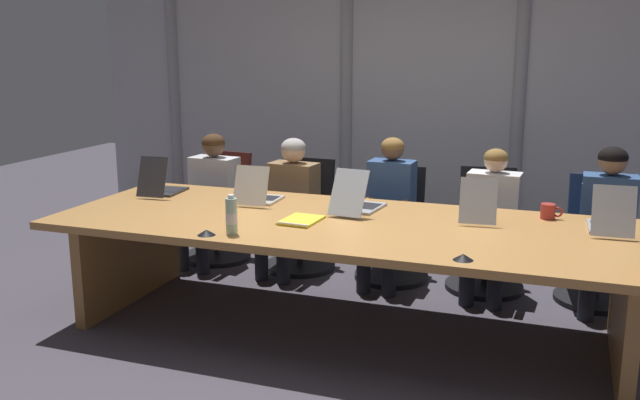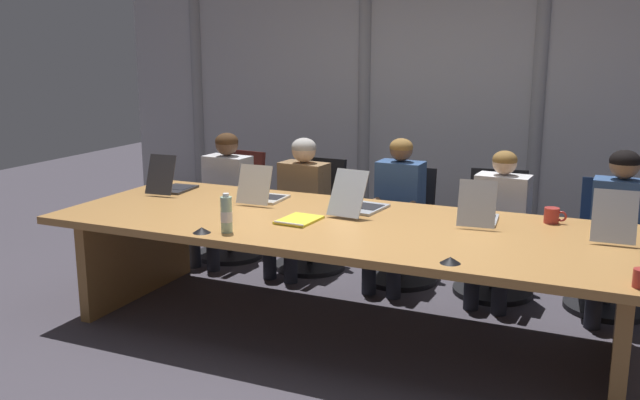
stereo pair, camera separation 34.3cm
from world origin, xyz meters
The scene contains 23 objects.
ground_plane centered at (0.00, 0.00, 0.00)m, with size 14.04×14.04×0.00m, color #47424C.
conference_table centered at (0.00, 0.00, 0.60)m, with size 3.86×1.41×0.75m.
curtain_backdrop centered at (0.00, 2.45, 1.34)m, with size 7.02×0.17×2.68m.
laptop_left_end centered at (-1.58, 0.32, 0.81)m, with size 0.25×0.44×0.31m.
laptop_left_mid centered at (-0.77, 0.31, 0.80)m, with size 0.26×0.40×0.28m.
laptop_center centered at (-0.02, 0.29, 0.81)m, with size 0.29×0.52×0.31m.
laptop_right_mid centered at (0.79, 0.32, 0.81)m, with size 0.27×0.43×0.30m.
laptop_right_end centered at (1.58, 0.30, 0.81)m, with size 0.26×0.44×0.31m.
office_chair_left_end centered at (-1.56, 1.18, 0.34)m, with size 0.60×0.60×0.93m.
office_chair_left_mid centered at (-0.78, 1.17, 0.34)m, with size 0.60×0.60×0.91m.
office_chair_center centered at (0.02, 1.17, 0.33)m, with size 0.60×0.60×0.89m.
office_chair_right_mid centered at (0.76, 1.17, 0.34)m, with size 0.60×0.61×0.93m.
office_chair_right_end centered at (1.57, 1.17, 0.34)m, with size 0.60×0.60×0.92m.
person_left_end centered at (-1.56, 1.02, 0.64)m, with size 0.44×0.57×1.12m.
person_left_mid centered at (-0.83, 1.02, 0.64)m, with size 0.44×0.57×1.11m.
person_center centered at (0.01, 1.02, 0.64)m, with size 0.37×0.55×1.16m.
person_right_mid centered at (0.80, 1.01, 0.62)m, with size 0.42×0.56×1.11m.
person_right_end centered at (1.61, 1.02, 0.66)m, with size 0.38×0.55×1.16m.
water_bottle_primary centered at (-0.57, -0.53, 0.86)m, with size 0.07×0.07×0.24m.
coffee_mug_far centered at (1.22, 0.52, 0.80)m, with size 0.14×0.10×0.10m.
conference_mic_left_side centered at (-0.70, -0.60, 0.77)m, with size 0.11×0.11×0.04m, color black.
conference_mic_middle centered at (0.82, -0.58, 0.77)m, with size 0.11×0.11×0.04m, color black.
spiral_notepad centered at (-0.28, -0.11, 0.76)m, with size 0.24×0.32×0.03m.
Camera 2 is at (1.62, -4.04, 1.87)m, focal length 39.12 mm.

